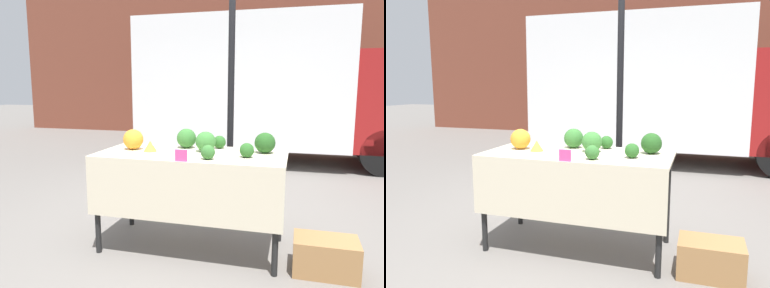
# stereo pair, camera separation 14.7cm
# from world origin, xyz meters

# --- Properties ---
(ground_plane) EXTENTS (40.00, 40.00, 0.00)m
(ground_plane) POSITION_xyz_m (0.00, 0.00, 0.00)
(ground_plane) COLOR slate
(building_facade) EXTENTS (16.00, 0.60, 4.61)m
(building_facade) POSITION_xyz_m (0.00, 8.17, 2.30)
(building_facade) COLOR brown
(building_facade) RESTS_ON ground_plane
(tent_pole) EXTENTS (0.07, 0.07, 2.42)m
(tent_pole) POSITION_xyz_m (0.21, 0.79, 1.21)
(tent_pole) COLOR black
(tent_pole) RESTS_ON ground_plane
(parked_truck) EXTENTS (5.17, 1.90, 2.75)m
(parked_truck) POSITION_xyz_m (0.31, 4.26, 1.46)
(parked_truck) COLOR white
(parked_truck) RESTS_ON ground_plane
(market_table) EXTENTS (1.68, 0.82, 0.90)m
(market_table) POSITION_xyz_m (0.00, -0.07, 0.78)
(market_table) COLOR beige
(market_table) RESTS_ON ground_plane
(orange_cauliflower) EXTENTS (0.19, 0.19, 0.19)m
(orange_cauliflower) POSITION_xyz_m (-0.59, 0.02, 1.00)
(orange_cauliflower) COLOR orange
(orange_cauliflower) RESTS_ON market_table
(romanesco_head) EXTENTS (0.12, 0.12, 0.10)m
(romanesco_head) POSITION_xyz_m (-0.39, -0.04, 0.95)
(romanesco_head) COLOR #93B238
(romanesco_head) RESTS_ON market_table
(broccoli_head_0) EXTENTS (0.12, 0.12, 0.12)m
(broccoli_head_0) POSITION_xyz_m (0.21, -0.26, 0.96)
(broccoli_head_0) COLOR #336B2D
(broccoli_head_0) RESTS_ON market_table
(broccoli_head_1) EXTENTS (0.19, 0.19, 0.19)m
(broccoli_head_1) POSITION_xyz_m (0.64, 0.16, 0.99)
(broccoli_head_1) COLOR #23511E
(broccoli_head_1) RESTS_ON market_table
(broccoli_head_2) EXTENTS (0.19, 0.19, 0.19)m
(broccoli_head_2) POSITION_xyz_m (0.11, 0.08, 0.99)
(broccoli_head_2) COLOR #387533
(broccoli_head_2) RESTS_ON market_table
(broccoli_head_3) EXTENTS (0.12, 0.12, 0.12)m
(broccoli_head_3) POSITION_xyz_m (0.19, 0.29, 0.96)
(broccoli_head_3) COLOR #285B23
(broccoli_head_3) RESTS_ON market_table
(broccoli_head_4) EXTENTS (0.12, 0.12, 0.12)m
(broccoli_head_4) POSITION_xyz_m (0.51, -0.09, 0.96)
(broccoli_head_4) COLOR #285B23
(broccoli_head_4) RESTS_ON market_table
(broccoli_head_5) EXTENTS (0.19, 0.19, 0.19)m
(broccoli_head_5) POSITION_xyz_m (-0.12, 0.24, 0.99)
(broccoli_head_5) COLOR #336B2D
(broccoli_head_5) RESTS_ON market_table
(price_sign) EXTENTS (0.10, 0.01, 0.10)m
(price_sign) POSITION_xyz_m (0.02, -0.40, 0.95)
(price_sign) COLOR #EF4793
(price_sign) RESTS_ON market_table
(produce_crate) EXTENTS (0.50, 0.34, 0.29)m
(produce_crate) POSITION_xyz_m (1.17, -0.20, 0.15)
(produce_crate) COLOR #9E7042
(produce_crate) RESTS_ON ground_plane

